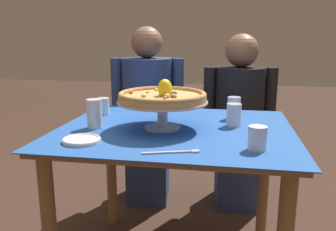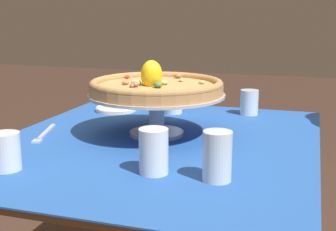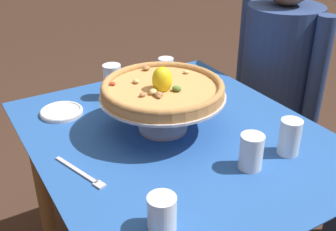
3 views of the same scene
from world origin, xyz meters
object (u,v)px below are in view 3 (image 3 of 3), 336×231
pizza_stand (163,103)px  diner_left (275,91)px  dinner_fork (82,174)px  water_glass_side_left (113,84)px  water_glass_front_right (162,215)px  water_glass_back_left (166,70)px  water_glass_back_right (289,139)px  side_plate (62,112)px  water_glass_side_right (251,154)px  pizza (163,88)px

pizza_stand → diner_left: (-0.26, 0.78, -0.25)m
diner_left → dinner_fork: bearing=-71.9°
dinner_fork → water_glass_side_left: bearing=145.7°
water_glass_front_right → dinner_fork: 0.32m
water_glass_side_left → water_glass_back_left: (-0.06, 0.27, -0.02)m
pizza_stand → water_glass_back_right: pizza_stand is taller
side_plate → water_glass_back_left: bearing=100.4°
water_glass_back_right → dinner_fork: size_ratio=0.55×
water_glass_side_right → water_glass_side_left: bearing=-166.8°
water_glass_side_right → diner_left: diner_left is taller
water_glass_side_left → water_glass_back_left: size_ratio=1.48×
dinner_fork → pizza: bearing=107.9°
water_glass_side_left → water_glass_back_right: water_glass_side_left is taller
water_glass_back_right → water_glass_back_left: bearing=-177.9°
pizza → side_plate: bearing=-137.1°
water_glass_back_right → side_plate: water_glass_back_right is taller
side_plate → dinner_fork: 0.39m
water_glass_side_left → water_glass_back_left: water_glass_side_left is taller
water_glass_side_left → water_glass_back_left: 0.28m
side_plate → water_glass_side_right: bearing=31.3°
water_glass_side_right → water_glass_back_right: size_ratio=0.94×
side_plate → pizza_stand: bearing=43.0°
water_glass_front_right → dinner_fork: size_ratio=0.44×
water_glass_front_right → pizza_stand: bearing=149.6°
pizza → side_plate: pizza is taller
dinner_fork → diner_left: (-0.36, 1.11, -0.15)m
pizza_stand → side_plate: 0.39m
water_glass_back_left → pizza_stand: bearing=-31.7°
water_glass_side_right → dinner_fork: size_ratio=0.52×
water_glass_side_right → dinner_fork: (-0.22, -0.43, -0.04)m
water_glass_side_right → dinner_fork: water_glass_side_right is taller
water_glass_back_left → dinner_fork: size_ratio=0.44×
side_plate → diner_left: (0.02, 1.05, -0.16)m
water_glass_front_right → water_glass_back_right: bearing=99.6°
water_glass_back_right → dinner_fork: water_glass_back_right is taller
water_glass_side_left → water_glass_back_right: bearing=25.2°
water_glass_side_left → water_glass_front_right: (0.72, -0.19, -0.02)m
water_glass_side_right → side_plate: bearing=-148.7°
water_glass_side_left → dinner_fork: 0.51m
water_glass_back_left → water_glass_back_right: (0.70, 0.03, 0.01)m
pizza → water_glass_side_left: (-0.31, -0.04, -0.09)m
water_glass_front_right → water_glass_back_right: 0.50m
pizza → water_glass_side_right: (0.32, 0.11, -0.10)m
side_plate → water_glass_back_right: bearing=40.5°
side_plate → diner_left: size_ratio=0.12×
water_glass_side_left → water_glass_back_right: 0.70m
water_glass_side_left → pizza: bearing=7.9°
water_glass_back_right → diner_left: bearing=137.7°
water_glass_side_right → water_glass_front_right: (0.08, -0.34, -0.01)m
water_glass_side_left → diner_left: 0.85m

